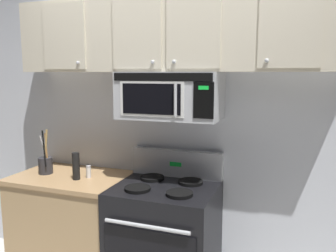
% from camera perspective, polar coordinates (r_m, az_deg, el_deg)
% --- Properties ---
extents(back_wall, '(5.20, 0.10, 2.70)m').
position_cam_1_polar(back_wall, '(2.87, 2.03, 0.85)').
color(back_wall, silver).
rests_on(back_wall, ground_plane).
extents(stove_range, '(0.76, 0.69, 1.12)m').
position_cam_1_polar(stove_range, '(2.80, -0.48, -18.33)').
color(stove_range, black).
rests_on(stove_range, ground_plane).
extents(over_range_microwave, '(0.76, 0.43, 0.35)m').
position_cam_1_polar(over_range_microwave, '(2.61, 0.37, 5.05)').
color(over_range_microwave, '#B7BABF').
extents(upper_cabinets, '(2.50, 0.36, 0.55)m').
position_cam_1_polar(upper_cabinets, '(2.65, 0.62, 14.85)').
color(upper_cabinets, beige).
extents(counter_segment, '(0.93, 0.65, 0.90)m').
position_cam_1_polar(counter_segment, '(3.17, -15.37, -15.60)').
color(counter_segment, tan).
rests_on(counter_segment, ground_plane).
extents(utensil_crock_charcoal, '(0.12, 0.12, 0.38)m').
position_cam_1_polar(utensil_crock_charcoal, '(3.11, -19.51, -5.85)').
color(utensil_crock_charcoal, '#2D2D33').
rests_on(utensil_crock_charcoal, counter_segment).
extents(salt_shaker, '(0.04, 0.04, 0.10)m').
position_cam_1_polar(salt_shaker, '(2.91, -12.94, -7.34)').
color(salt_shaker, white).
rests_on(salt_shaker, counter_segment).
extents(pepper_mill, '(0.06, 0.06, 0.22)m').
position_cam_1_polar(pepper_mill, '(2.87, -14.90, -6.38)').
color(pepper_mill, black).
rests_on(pepper_mill, counter_segment).
extents(spice_jar, '(0.05, 0.05, 0.10)m').
position_cam_1_polar(spice_jar, '(3.26, -19.11, -5.88)').
color(spice_jar, olive).
rests_on(spice_jar, counter_segment).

